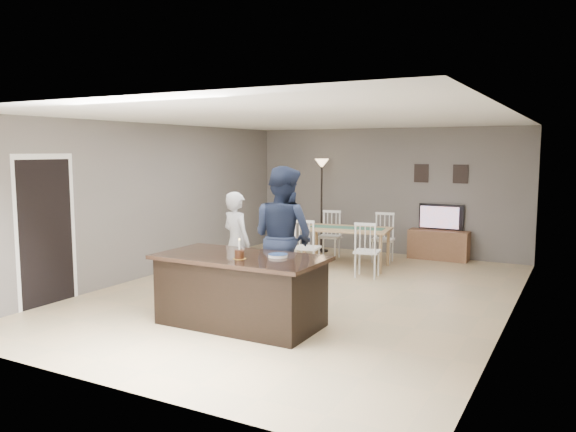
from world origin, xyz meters
The scene contains 14 objects.
floor centered at (0.00, 0.00, 0.00)m, with size 8.00×8.00×0.00m, color tan.
room_shell centered at (0.00, 0.00, 1.68)m, with size 8.00×8.00×8.00m.
kitchen_island centered at (0.00, -1.80, 0.45)m, with size 2.15×1.10×0.90m.
tv_console centered at (1.20, 3.77, 0.30)m, with size 1.20×0.40×0.60m, color brown.
television centered at (1.20, 3.84, 0.86)m, with size 0.91×0.12×0.53m, color black.
tv_screen_glow centered at (1.20, 3.76, 0.87)m, with size 0.78×0.78×0.00m, color #D84F18.
picture_frames centered at (1.15, 3.98, 1.75)m, with size 1.10×0.02×0.38m.
doorway centered at (-2.99, -2.30, 1.26)m, with size 0.00×2.10×2.65m.
woman centered at (-0.95, -0.45, 0.80)m, with size 0.58×0.38×1.59m, color silver.
man centered at (0.08, -0.81, 1.00)m, with size 0.98×0.76×2.01m, color #1A223A.
birthday_cake centered at (0.10, -1.98, 0.96)m, with size 0.16×0.16×0.25m.
plate_stack centered at (0.47, -1.66, 0.92)m, with size 0.25×0.25×0.04m.
dining_table centered at (-0.17, 2.18, 0.63)m, with size 1.76×2.00×0.98m.
floor_lamp centered at (-1.30, 3.46, 1.58)m, with size 0.31×0.31×2.04m.
Camera 1 is at (3.84, -7.68, 2.23)m, focal length 35.00 mm.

